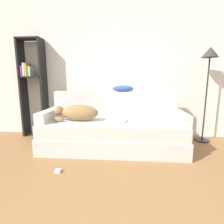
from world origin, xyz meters
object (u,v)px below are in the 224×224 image
Objects in this scene: laptop at (117,121)px; floor_lamp at (209,65)px; power_adapter at (58,171)px; bookshelf at (32,83)px; couch at (112,134)px; dog at (77,113)px; throw_pillow at (123,89)px.

floor_lamp is (1.52, 0.50, 0.87)m from laptop.
laptop reaches higher than power_adapter.
bookshelf is 29.01× the size of power_adapter.
couch is 1.35× the size of floor_lamp.
bookshelf is at bearing 125.52° from power_adapter.
couch is at bearing 54.87° from power_adapter.
bookshelf is (-1.03, 0.62, 0.45)m from dog.
power_adapter is at bearing -54.48° from bookshelf.
couch is 6.07× the size of throw_pillow.
couch is 1.85m from bookshelf.
floor_lamp reaches higher than dog.
throw_pillow reaches higher than couch.
couch is 34.51× the size of power_adapter.
bookshelf is at bearing 174.96° from throw_pillow.
bookshelf is 1.98m from power_adapter.
laptop is at bearing -161.78° from floor_lamp.
dog reaches higher than power_adapter.
throw_pillow is at bearing 95.47° from laptop.
laptop is 5.68× the size of power_adapter.
throw_pillow is 5.68× the size of power_adapter.
couch reaches higher than power_adapter.
throw_pillow reaches higher than dog.
bookshelf is at bearing 177.99° from floor_lamp.
dog is at bearing -31.22° from bookshelf.
throw_pillow is (0.16, 0.40, 0.71)m from couch.
floor_lamp is (1.43, 0.04, 0.40)m from throw_pillow.
power_adapter is at bearing -125.13° from couch.
laptop is at bearing 49.61° from power_adapter.
throw_pillow is at bearing 34.07° from dog.
floor_lamp is at bearing 1.66° from throw_pillow.
bookshelf is (-1.73, 0.15, 0.10)m from throw_pillow.
laptop is 1.84m from bookshelf.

